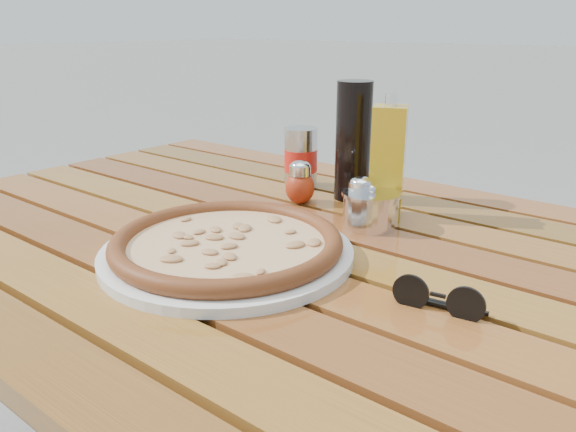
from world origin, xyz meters
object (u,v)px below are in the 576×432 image
Objects in this scene: dark_bottle at (353,141)px; table at (280,281)px; soda_can at (301,158)px; sunglasses at (438,299)px; olive_oil_cruet at (388,162)px; parmesan_tin at (371,209)px; pepper_shaker at (300,183)px; plate at (227,253)px; pizza at (227,242)px; oregano_shaker at (360,202)px.

table is at bearing -83.78° from dark_bottle.
sunglasses is at bearing -35.71° from soda_can.
table is 0.27m from olive_oil_cruet.
parmesan_tin is (0.24, -0.12, -0.03)m from soda_can.
pepper_shaker is 0.12m from soda_can.
sunglasses is (0.45, -0.32, -0.04)m from soda_can.
pizza is at bearing 90.00° from plate.
dark_bottle reaches higher than pizza.
plate is 0.95× the size of pizza.
dark_bottle reaches higher than plate.
pepper_shaker is (-0.08, 0.16, 0.11)m from table.
oregano_shaker is at bearing -102.26° from olive_oil_cruet.
dark_bottle reaches higher than table.
oregano_shaker is 0.02m from parmesan_tin.
olive_oil_cruet is (0.16, 0.03, 0.06)m from pepper_shaker.
pizza is at bearing -68.24° from soda_can.
pizza is 0.39m from soda_can.
olive_oil_cruet is (0.08, 0.30, 0.09)m from plate.
olive_oil_cruet is 1.90× the size of sunglasses.
sunglasses is at bearing 7.29° from plate.
parmesan_tin reaches higher than pizza.
plate is at bearing -68.24° from soda_can.
sunglasses is at bearing 7.29° from pizza.
parmesan_tin reaches higher than table.
dark_bottle is at bearing 133.83° from parmesan_tin.
dark_bottle reaches higher than pepper_shaker.
parmesan_tin is 1.13× the size of sunglasses.
table is at bearing -115.33° from oregano_shaker.
plate is 1.71× the size of olive_oil_cruet.
plate is 0.31m from sunglasses.
parmesan_tin is (0.11, -0.12, -0.08)m from dark_bottle.
dark_bottle reaches higher than oregano_shaker.
soda_can is at bearing 153.12° from parmesan_tin.
olive_oil_cruet is at bearing -14.07° from soda_can.
olive_oil_cruet is at bearing 120.68° from sunglasses.
soda_can is (-0.07, 0.09, 0.02)m from pepper_shaker.
oregano_shaker is at bearing 73.45° from plate.
soda_can is (-0.14, 0.36, 0.04)m from pizza.
pepper_shaker is 0.15m from oregano_shaker.
oregano_shaker is 0.74× the size of sunglasses.
table is at bearing -111.42° from olive_oil_cruet.
pizza is at bearing 178.39° from sunglasses.
pepper_shaker is at bearing 139.86° from sunglasses.
sunglasses is at bearing -50.42° from olive_oil_cruet.
parmesan_tin is (0.02, -0.00, -0.01)m from oregano_shaker.
table is 17.07× the size of pepper_shaker.
dark_bottle is at bearing 56.97° from pepper_shaker.
olive_oil_cruet reaches higher than oregano_shaker.
oregano_shaker reaches higher than table.
olive_oil_cruet is 0.35m from sunglasses.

